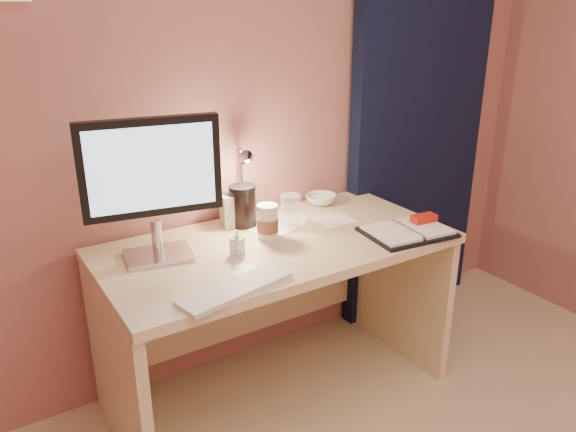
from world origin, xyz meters
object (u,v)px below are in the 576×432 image
keyboard (235,289)px  planner (409,230)px  monitor (152,177)px  clear_cup (290,212)px  bowl (321,199)px  lotion_bottle (237,242)px  coffee_cup (268,222)px  product_box (233,211)px  desk (268,284)px  dark_jar (243,208)px  desk_lamp (256,176)px

keyboard → planner: (0.83, 0.06, 0.01)m
monitor → keyboard: size_ratio=1.29×
clear_cup → planner: bearing=-38.9°
bowl → lotion_bottle: bearing=-154.0°
coffee_cup → product_box: product_box is taller
monitor → lotion_bottle: 0.40m
clear_cup → monitor: bearing=178.4°
desk → dark_jar: bearing=102.3°
desk → lotion_bottle: lotion_bottle is taller
product_box → desk_lamp: bearing=4.5°
monitor → bowl: (0.86, 0.17, -0.29)m
dark_jar → keyboard: bearing=-120.5°
desk → bowl: bearing=25.8°
keyboard → coffee_cup: 0.46m
keyboard → planner: size_ratio=1.10×
dark_jar → monitor: bearing=-163.9°
planner → product_box: 0.74m
clear_cup → dark_jar: bearing=138.2°
monitor → coffee_cup: monitor is taller
desk → coffee_cup: 0.29m
monitor → desk_lamp: 0.51m
monitor → clear_cup: size_ratio=3.60×
coffee_cup → bowl: size_ratio=0.96×
keyboard → dark_jar: (0.30, 0.51, 0.07)m
monitor → dark_jar: 0.50m
desk → product_box: (-0.07, 0.17, 0.30)m
monitor → clear_cup: monitor is taller
lotion_bottle → product_box: product_box is taller
monitor → product_box: bearing=29.3°
planner → desk_lamp: 0.68m
lotion_bottle → dark_jar: 0.29m
bowl → lotion_bottle: 0.66m
desk → coffee_cup: coffee_cup is taller
monitor → dark_jar: size_ratio=3.34×
clear_cup → lotion_bottle: clear_cup is taller
desk_lamp → clear_cup: bearing=-41.8°
desk → planner: 0.63m
clear_cup → bowl: size_ratio=1.01×
coffee_cup → clear_cup: (0.13, 0.04, 0.01)m
monitor → lotion_bottle: bearing=-15.5°
clear_cup → desk_lamp: 0.21m
clear_cup → dark_jar: size_ratio=0.93×
clear_cup → lotion_bottle: (-0.31, -0.11, -0.03)m
desk → monitor: bearing=176.0°
monitor → bowl: monitor is taller
clear_cup → desk_lamp: bearing=121.1°
keyboard → product_box: bearing=51.9°
monitor → coffee_cup: 0.51m
planner → desk_lamp: desk_lamp is taller
coffee_cup → lotion_bottle: bearing=-157.6°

